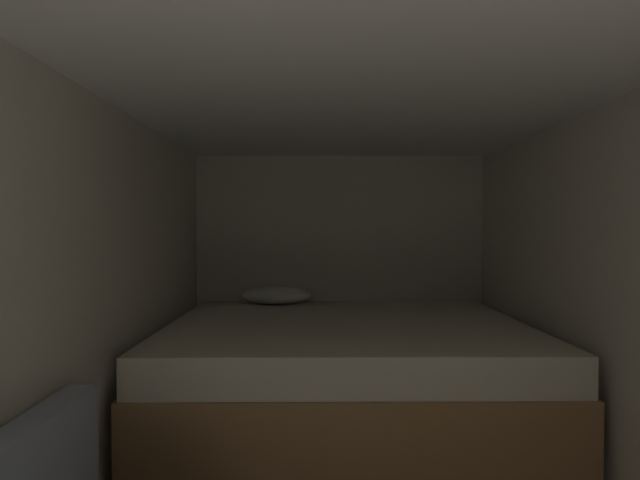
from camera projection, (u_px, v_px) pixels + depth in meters
The scene contains 4 objects.
wall_back at pixel (340, 271), 4.47m from camera, with size 2.61×0.05×2.03m, color beige.
wall_left at pixel (51, 322), 2.04m from camera, with size 0.05×4.78×2.03m, color beige.
ceiling_slab at pixel (367, 64), 2.03m from camera, with size 2.61×4.78×0.05m, color white.
bed at pixel (346, 377), 3.43m from camera, with size 2.39×1.96×0.92m.
Camera 1 is at (-0.21, -0.17, 1.40)m, focal length 28.38 mm.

